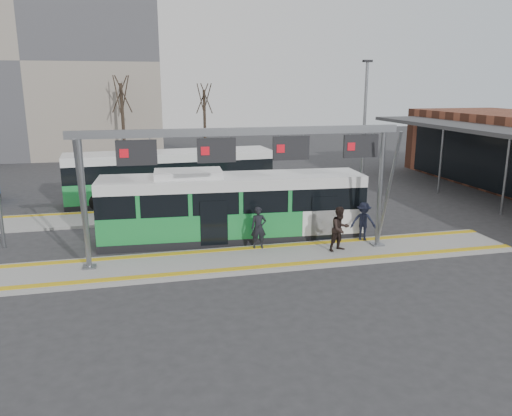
{
  "coord_description": "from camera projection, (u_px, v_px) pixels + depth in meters",
  "views": [
    {
      "loc": [
        -4.46,
        -18.67,
        6.96
      ],
      "look_at": [
        0.7,
        3.0,
        1.44
      ],
      "focal_mm": 35.0,
      "sensor_mm": 36.0,
      "label": 1
    }
  ],
  "objects": [
    {
      "name": "gantry",
      "position": [
        246.0,
        155.0,
        19.43
      ],
      "size": [
        13.0,
        1.68,
        5.2
      ],
      "color": "slate",
      "rests_on": "platform_main"
    },
    {
      "name": "tactile_second",
      "position": [
        149.0,
        209.0,
        28.0
      ],
      "size": [
        20.0,
        0.35,
        0.02
      ],
      "color": "gold",
      "rests_on": "platform_second"
    },
    {
      "name": "hero_bus",
      "position": [
        232.0,
        207.0,
        22.81
      ],
      "size": [
        12.03,
        3.27,
        3.27
      ],
      "rotation": [
        0.0,
        0.0,
        -0.06
      ],
      "color": "black",
      "rests_on": "ground"
    },
    {
      "name": "ground",
      "position": [
        256.0,
        260.0,
        20.3
      ],
      "size": [
        120.0,
        120.0,
        0.0
      ],
      "primitive_type": "plane",
      "color": "#2D2D30",
      "rests_on": "ground"
    },
    {
      "name": "tree_mid",
      "position": [
        204.0,
        99.0,
        49.8
      ],
      "size": [
        1.4,
        1.4,
        7.33
      ],
      "color": "#382B21",
      "rests_on": "ground"
    },
    {
      "name": "tree_left",
      "position": [
        121.0,
        95.0,
        44.17
      ],
      "size": [
        1.4,
        1.4,
        8.03
      ],
      "color": "#382B21",
      "rests_on": "ground"
    },
    {
      "name": "apartment_block",
      "position": [
        33.0,
        61.0,
        48.93
      ],
      "size": [
        24.5,
        12.5,
        18.4
      ],
      "color": "gray",
      "rests_on": "ground"
    },
    {
      "name": "tactile_main",
      "position": [
        256.0,
        257.0,
        20.26
      ],
      "size": [
        22.0,
        2.65,
        0.02
      ],
      "color": "gold",
      "rests_on": "platform_main"
    },
    {
      "name": "platform_second",
      "position": [
        150.0,
        216.0,
        26.94
      ],
      "size": [
        20.0,
        3.0,
        0.15
      ],
      "primitive_type": "cube",
      "color": "gray",
      "rests_on": "ground"
    },
    {
      "name": "platform_main",
      "position": [
        256.0,
        259.0,
        20.28
      ],
      "size": [
        22.0,
        3.0,
        0.15
      ],
      "primitive_type": "cube",
      "color": "gray",
      "rests_on": "ground"
    },
    {
      "name": "passenger_a",
      "position": [
        259.0,
        228.0,
        21.17
      ],
      "size": [
        0.69,
        0.48,
        1.8
      ],
      "primitive_type": "imported",
      "rotation": [
        0.0,
        0.0,
        -0.08
      ],
      "color": "black",
      "rests_on": "platform_main"
    },
    {
      "name": "passenger_b",
      "position": [
        340.0,
        229.0,
        20.84
      ],
      "size": [
        1.1,
        0.97,
        1.89
      ],
      "primitive_type": "imported",
      "rotation": [
        0.0,
        0.0,
        0.32
      ],
      "color": "black",
      "rests_on": "platform_main"
    },
    {
      "name": "passenger_c",
      "position": [
        363.0,
        221.0,
        22.26
      ],
      "size": [
        1.26,
        0.96,
        1.74
      ],
      "primitive_type": "imported",
      "rotation": [
        0.0,
        0.0,
        -0.31
      ],
      "color": "black",
      "rests_on": "platform_main"
    },
    {
      "name": "bg_bus_green",
      "position": [
        171.0,
        177.0,
        30.28
      ],
      "size": [
        12.38,
        3.4,
        3.06
      ],
      "rotation": [
        0.0,
        0.0,
        0.07
      ],
      "color": "black",
      "rests_on": "ground"
    },
    {
      "name": "lamp_east",
      "position": [
        364.0,
        133.0,
        27.41
      ],
      "size": [
        0.5,
        0.25,
        8.24
      ],
      "color": "slate",
      "rests_on": "ground"
    }
  ]
}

